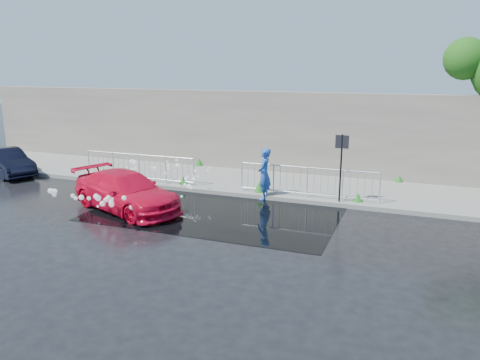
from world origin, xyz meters
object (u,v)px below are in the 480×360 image
(red_car, at_px, (126,191))
(dark_car, at_px, (7,162))
(person, at_px, (264,174))
(sign_post, at_px, (341,157))

(red_car, xyz_separation_m, dark_car, (-7.92, 2.51, -0.05))
(person, bearing_deg, red_car, -57.71)
(dark_car, bearing_deg, sign_post, -64.87)
(sign_post, height_order, dark_car, sign_post)
(red_car, relative_size, person, 2.35)
(red_car, bearing_deg, sign_post, -44.32)
(sign_post, distance_m, red_car, 7.35)
(person, bearing_deg, sign_post, 87.85)
(red_car, height_order, dark_car, red_car)
(red_car, height_order, person, person)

